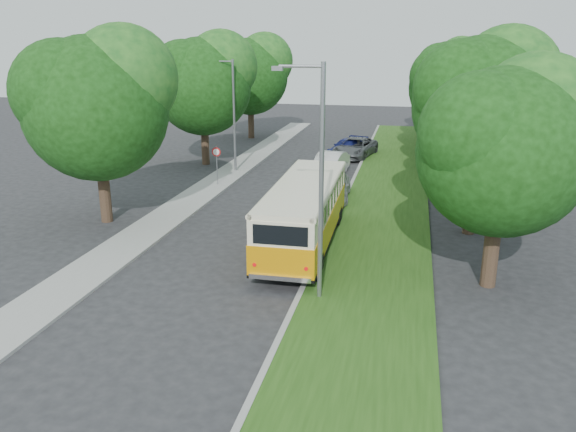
% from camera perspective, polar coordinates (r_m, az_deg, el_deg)
% --- Properties ---
extents(ground, '(120.00, 120.00, 0.00)m').
position_cam_1_polar(ground, '(22.96, -6.45, -4.76)').
color(ground, '#242426').
rests_on(ground, ground).
extents(curb, '(0.20, 70.00, 0.15)m').
position_cam_1_polar(curb, '(26.72, 4.35, -1.32)').
color(curb, gray).
rests_on(curb, ground).
extents(grass_verge, '(4.50, 70.00, 0.13)m').
position_cam_1_polar(grass_verge, '(26.52, 9.38, -1.67)').
color(grass_verge, '#234A13').
rests_on(grass_verge, ground).
extents(sidewalk, '(2.20, 70.00, 0.12)m').
position_cam_1_polar(sidewalk, '(29.03, -12.29, -0.17)').
color(sidewalk, gray).
rests_on(sidewalk, ground).
extents(treeline, '(24.27, 41.91, 9.46)m').
position_cam_1_polar(treeline, '(38.37, 6.75, 13.22)').
color(treeline, '#332319').
rests_on(treeline, ground).
extents(lamppost_near, '(1.71, 0.16, 8.00)m').
position_cam_1_polar(lamppost_near, '(18.31, 3.13, 3.98)').
color(lamppost_near, gray).
rests_on(lamppost_near, ground).
extents(lamppost_far, '(1.71, 0.16, 7.50)m').
position_cam_1_polar(lamppost_far, '(38.22, -5.66, 10.51)').
color(lamppost_far, gray).
rests_on(lamppost_far, ground).
extents(warning_sign, '(0.56, 0.10, 2.50)m').
position_cam_1_polar(warning_sign, '(34.77, -7.27, 5.77)').
color(warning_sign, gray).
rests_on(warning_sign, ground).
extents(vintage_bus, '(2.69, 9.89, 2.93)m').
position_cam_1_polar(vintage_bus, '(24.09, 1.67, 0.11)').
color(vintage_bus, orange).
rests_on(vintage_bus, ground).
extents(car_silver, '(2.04, 4.52, 1.51)m').
position_cam_1_polar(car_silver, '(31.87, 4.69, 3.02)').
color(car_silver, '#9F9EA3').
rests_on(car_silver, ground).
extents(car_white, '(2.31, 4.85, 1.53)m').
position_cam_1_polar(car_white, '(37.63, 4.21, 5.27)').
color(car_white, silver).
rests_on(car_white, ground).
extents(car_blue, '(3.23, 4.96, 1.33)m').
position_cam_1_polar(car_blue, '(44.33, 6.04, 6.92)').
color(car_blue, navy).
rests_on(car_blue, ground).
extents(car_grey, '(3.46, 5.68, 1.47)m').
position_cam_1_polar(car_grey, '(43.99, 6.85, 6.90)').
color(car_grey, '#525559').
rests_on(car_grey, ground).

